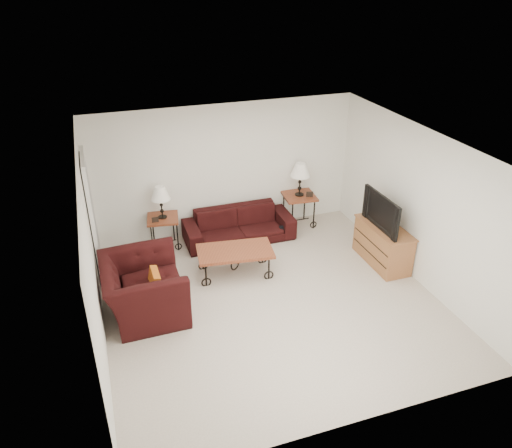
{
  "coord_description": "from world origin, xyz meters",
  "views": [
    {
      "loc": [
        -2.23,
        -5.88,
        4.66
      ],
      "look_at": [
        0.0,
        0.7,
        1.0
      ],
      "focal_mm": 34.71,
      "sensor_mm": 36.0,
      "label": 1
    }
  ],
  "objects_px": {
    "armchair": "(144,288)",
    "television": "(386,211)",
    "sofa": "(239,225)",
    "backpack": "(283,224)",
    "lamp_left": "(161,202)",
    "tv_stand": "(383,245)",
    "lamp_right": "(300,179)",
    "side_table_right": "(299,210)",
    "coffee_table": "(235,262)",
    "side_table_left": "(164,232)"
  },
  "relations": [
    {
      "from": "lamp_right",
      "to": "backpack",
      "type": "height_order",
      "value": "lamp_right"
    },
    {
      "from": "side_table_right",
      "to": "tv_stand",
      "type": "relative_size",
      "value": 0.57
    },
    {
      "from": "lamp_right",
      "to": "backpack",
      "type": "distance_m",
      "value": 0.92
    },
    {
      "from": "side_table_right",
      "to": "lamp_right",
      "type": "distance_m",
      "value": 0.66
    },
    {
      "from": "lamp_right",
      "to": "tv_stand",
      "type": "relative_size",
      "value": 0.57
    },
    {
      "from": "lamp_right",
      "to": "tv_stand",
      "type": "bearing_deg",
      "value": -64.91
    },
    {
      "from": "coffee_table",
      "to": "tv_stand",
      "type": "bearing_deg",
      "value": -10.35
    },
    {
      "from": "side_table_right",
      "to": "backpack",
      "type": "height_order",
      "value": "side_table_right"
    },
    {
      "from": "side_table_left",
      "to": "coffee_table",
      "type": "bearing_deg",
      "value": -53.19
    },
    {
      "from": "tv_stand",
      "to": "backpack",
      "type": "relative_size",
      "value": 2.33
    },
    {
      "from": "sofa",
      "to": "coffee_table",
      "type": "distance_m",
      "value": 1.2
    },
    {
      "from": "coffee_table",
      "to": "armchair",
      "type": "relative_size",
      "value": 0.94
    },
    {
      "from": "coffee_table",
      "to": "backpack",
      "type": "relative_size",
      "value": 2.48
    },
    {
      "from": "sofa",
      "to": "side_table_left",
      "type": "height_order",
      "value": "side_table_left"
    },
    {
      "from": "armchair",
      "to": "tv_stand",
      "type": "bearing_deg",
      "value": -89.3
    },
    {
      "from": "lamp_left",
      "to": "armchair",
      "type": "height_order",
      "value": "lamp_left"
    },
    {
      "from": "coffee_table",
      "to": "armchair",
      "type": "xyz_separation_m",
      "value": [
        -1.57,
        -0.57,
        0.2
      ]
    },
    {
      "from": "lamp_right",
      "to": "coffee_table",
      "type": "relative_size",
      "value": 0.53
    },
    {
      "from": "lamp_right",
      "to": "coffee_table",
      "type": "distance_m",
      "value": 2.28
    },
    {
      "from": "sofa",
      "to": "lamp_right",
      "type": "distance_m",
      "value": 1.48
    },
    {
      "from": "lamp_left",
      "to": "lamp_right",
      "type": "xyz_separation_m",
      "value": [
        2.68,
        0.0,
        0.08
      ]
    },
    {
      "from": "armchair",
      "to": "television",
      "type": "xyz_separation_m",
      "value": [
        4.08,
        0.1,
        0.57
      ]
    },
    {
      "from": "side_table_left",
      "to": "coffee_table",
      "type": "relative_size",
      "value": 0.49
    },
    {
      "from": "armchair",
      "to": "backpack",
      "type": "distance_m",
      "value": 3.23
    },
    {
      "from": "coffee_table",
      "to": "television",
      "type": "xyz_separation_m",
      "value": [
        2.51,
        -0.46,
        0.77
      ]
    },
    {
      "from": "television",
      "to": "backpack",
      "type": "height_order",
      "value": "television"
    },
    {
      "from": "armchair",
      "to": "lamp_right",
      "type": "bearing_deg",
      "value": -61.06
    },
    {
      "from": "backpack",
      "to": "lamp_left",
      "type": "bearing_deg",
      "value": 174.09
    },
    {
      "from": "sofa",
      "to": "television",
      "type": "height_order",
      "value": "television"
    },
    {
      "from": "coffee_table",
      "to": "armchair",
      "type": "bearing_deg",
      "value": -160.21
    },
    {
      "from": "lamp_right",
      "to": "television",
      "type": "bearing_deg",
      "value": -65.44
    },
    {
      "from": "side_table_right",
      "to": "tv_stand",
      "type": "bearing_deg",
      "value": -64.91
    },
    {
      "from": "lamp_right",
      "to": "tv_stand",
      "type": "xyz_separation_m",
      "value": [
        0.83,
        -1.77,
        -0.64
      ]
    },
    {
      "from": "side_table_left",
      "to": "television",
      "type": "bearing_deg",
      "value": -26.85
    },
    {
      "from": "side_table_right",
      "to": "armchair",
      "type": "height_order",
      "value": "armchair"
    },
    {
      "from": "television",
      "to": "lamp_right",
      "type": "bearing_deg",
      "value": -155.44
    },
    {
      "from": "lamp_left",
      "to": "tv_stand",
      "type": "xyz_separation_m",
      "value": [
        3.51,
        -1.77,
        -0.56
      ]
    },
    {
      "from": "side_table_right",
      "to": "lamp_right",
      "type": "relative_size",
      "value": 1.0
    },
    {
      "from": "lamp_right",
      "to": "armchair",
      "type": "height_order",
      "value": "lamp_right"
    },
    {
      "from": "side_table_right",
      "to": "backpack",
      "type": "distance_m",
      "value": 0.56
    },
    {
      "from": "lamp_left",
      "to": "tv_stand",
      "type": "relative_size",
      "value": 0.52
    },
    {
      "from": "side_table_left",
      "to": "side_table_right",
      "type": "xyz_separation_m",
      "value": [
        2.68,
        0.0,
        0.03
      ]
    },
    {
      "from": "side_table_left",
      "to": "lamp_right",
      "type": "height_order",
      "value": "lamp_right"
    },
    {
      "from": "side_table_right",
      "to": "television",
      "type": "relative_size",
      "value": 0.63
    },
    {
      "from": "side_table_right",
      "to": "backpack",
      "type": "relative_size",
      "value": 1.32
    },
    {
      "from": "side_table_left",
      "to": "armchair",
      "type": "distance_m",
      "value": 1.97
    },
    {
      "from": "lamp_right",
      "to": "television",
      "type": "relative_size",
      "value": 0.63
    },
    {
      "from": "side_table_right",
      "to": "side_table_left",
      "type": "bearing_deg",
      "value": 180.0
    },
    {
      "from": "armchair",
      "to": "side_table_right",
      "type": "bearing_deg",
      "value": -61.06
    },
    {
      "from": "armchair",
      "to": "side_table_left",
      "type": "bearing_deg",
      "value": -18.51
    }
  ]
}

